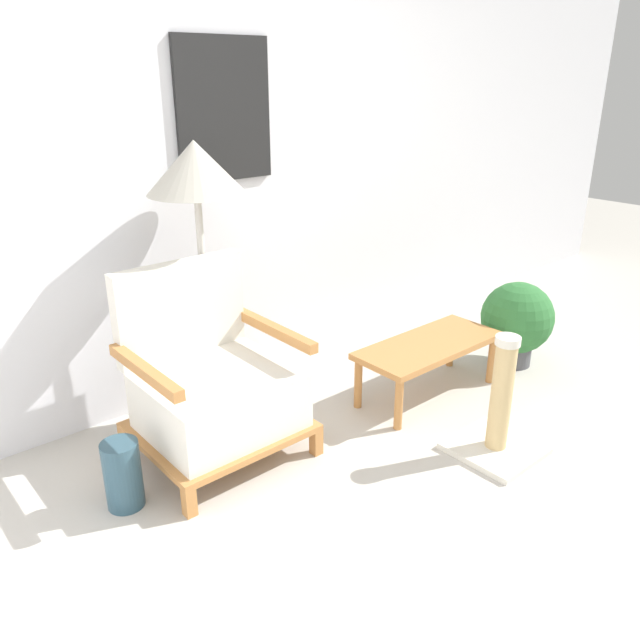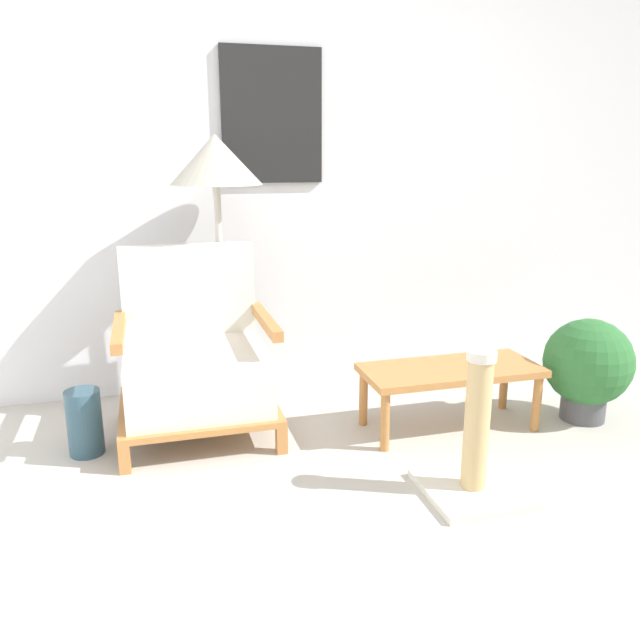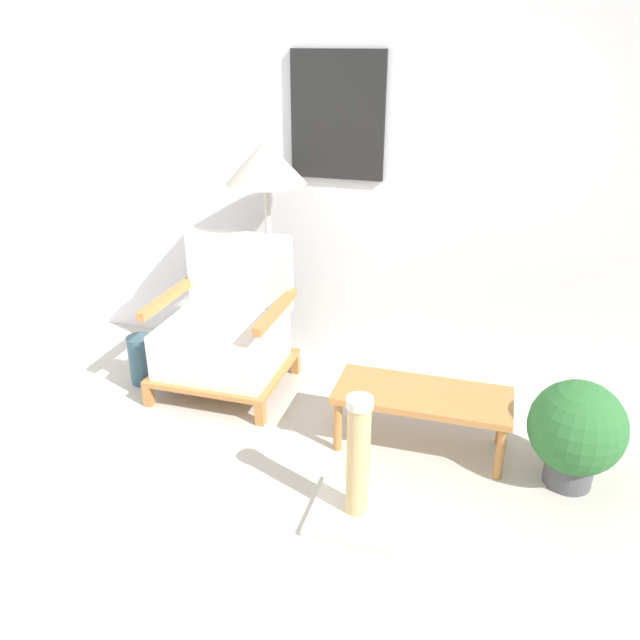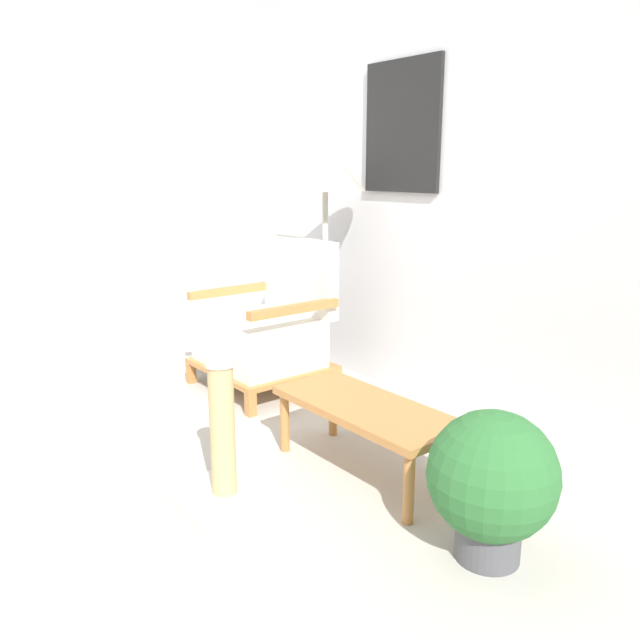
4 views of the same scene
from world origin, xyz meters
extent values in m
plane|color=#B7B2A8|center=(0.00, 0.00, 0.00)|extent=(14.00, 14.00, 0.00)
cube|color=silver|center=(0.00, 2.13, 1.35)|extent=(8.00, 0.06, 2.70)
cube|color=black|center=(-0.15, 2.09, 1.55)|extent=(0.56, 0.02, 0.72)
cube|color=#B2753D|center=(-1.02, 1.15, 0.07)|extent=(0.05, 0.05, 0.13)
cube|color=#B2753D|center=(-0.32, 1.15, 0.07)|extent=(0.05, 0.05, 0.13)
cube|color=#B2753D|center=(-1.02, 1.77, 0.07)|extent=(0.05, 0.05, 0.13)
cube|color=#B2753D|center=(-0.32, 1.77, 0.07)|extent=(0.05, 0.05, 0.13)
cube|color=#B2753D|center=(-0.67, 1.46, 0.15)|extent=(0.75, 0.67, 0.03)
cube|color=silver|center=(-0.67, 1.44, 0.30)|extent=(0.67, 0.57, 0.28)
cube|color=silver|center=(-0.67, 1.75, 0.67)|extent=(0.67, 0.08, 0.47)
cube|color=#B2753D|center=(-1.01, 1.46, 0.56)|extent=(0.05, 0.61, 0.05)
cube|color=#B2753D|center=(-0.33, 1.46, 0.56)|extent=(0.05, 0.61, 0.05)
cylinder|color=#B7B2A8|center=(-0.50, 1.82, 0.01)|extent=(0.21, 0.21, 0.03)
cylinder|color=#B7B2A8|center=(-0.50, 1.82, 0.61)|extent=(0.04, 0.04, 1.17)
cone|color=#B2AD9E|center=(-0.50, 1.82, 1.32)|extent=(0.47, 0.47, 0.25)
cube|color=#B2753D|center=(0.55, 1.20, 0.31)|extent=(0.89, 0.38, 0.04)
cylinder|color=#B2753D|center=(0.15, 1.05, 0.14)|extent=(0.04, 0.04, 0.29)
cylinder|color=#B2753D|center=(0.96, 1.05, 0.14)|extent=(0.04, 0.04, 0.29)
cylinder|color=#B2753D|center=(0.15, 1.35, 0.14)|extent=(0.04, 0.04, 0.29)
cylinder|color=#B2753D|center=(0.96, 1.35, 0.14)|extent=(0.04, 0.04, 0.29)
cylinder|color=#2D4C5B|center=(-1.19, 1.39, 0.15)|extent=(0.16, 0.16, 0.31)
cylinder|color=#4C4C51|center=(1.28, 1.10, 0.06)|extent=(0.23, 0.23, 0.13)
sphere|color=#2D6B33|center=(1.28, 1.10, 0.31)|extent=(0.45, 0.45, 0.45)
cube|color=beige|center=(0.36, 0.59, 0.01)|extent=(0.40, 0.40, 0.03)
cylinder|color=tan|center=(0.36, 0.59, 0.30)|extent=(0.10, 0.10, 0.54)
cylinder|color=beige|center=(0.36, 0.59, 0.59)|extent=(0.12, 0.12, 0.04)
camera|label=1|loc=(-2.00, -0.82, 1.74)|focal=35.00mm
camera|label=2|loc=(-0.86, -1.45, 1.35)|focal=35.00mm
camera|label=3|loc=(0.82, -1.56, 1.96)|focal=35.00mm
camera|label=4|loc=(2.42, -0.55, 1.32)|focal=35.00mm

